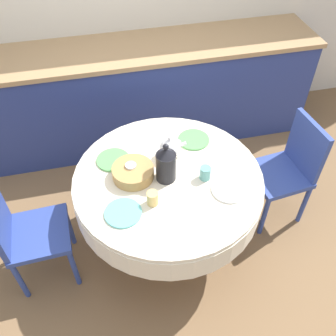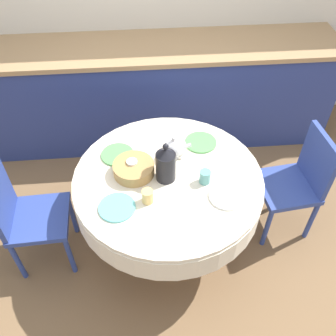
% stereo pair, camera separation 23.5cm
% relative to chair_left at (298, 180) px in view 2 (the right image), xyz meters
% --- Properties ---
extents(ground_plane, '(12.00, 12.00, 0.00)m').
position_rel_chair_left_xyz_m(ground_plane, '(-0.95, -0.11, -0.49)').
color(ground_plane, brown).
extents(kitchen_counter, '(3.24, 0.64, 0.96)m').
position_rel_chair_left_xyz_m(kitchen_counter, '(-0.95, 1.19, -0.01)').
color(kitchen_counter, navy).
rests_on(kitchen_counter, ground_plane).
extents(dining_table, '(1.24, 1.24, 0.72)m').
position_rel_chair_left_xyz_m(dining_table, '(-0.95, -0.11, 0.11)').
color(dining_table, tan).
rests_on(dining_table, ground_plane).
extents(chair_left, '(0.44, 0.44, 0.87)m').
position_rel_chair_left_xyz_m(chair_left, '(0.00, 0.00, 0.00)').
color(chair_left, '#2D428E').
rests_on(chair_left, ground_plane).
extents(chair_right, '(0.42, 0.42, 0.87)m').
position_rel_chair_left_xyz_m(chair_right, '(-1.91, -0.15, 0.00)').
color(chair_right, '#2D428E').
rests_on(chair_right, ground_plane).
extents(plate_near_left, '(0.22, 0.22, 0.01)m').
position_rel_chair_left_xyz_m(plate_near_left, '(-1.28, -0.34, 0.24)').
color(plate_near_left, '#60BCB7').
rests_on(plate_near_left, dining_table).
extents(cup_near_left, '(0.07, 0.07, 0.09)m').
position_rel_chair_left_xyz_m(cup_near_left, '(-1.09, -0.30, 0.28)').
color(cup_near_left, '#DBB766').
rests_on(cup_near_left, dining_table).
extents(plate_near_right, '(0.22, 0.22, 0.01)m').
position_rel_chair_left_xyz_m(plate_near_right, '(-0.61, -0.31, 0.24)').
color(plate_near_right, white).
rests_on(plate_near_right, dining_table).
extents(cup_near_right, '(0.07, 0.07, 0.09)m').
position_rel_chair_left_xyz_m(cup_near_right, '(-0.73, -0.17, 0.28)').
color(cup_near_right, '#5BA39E').
rests_on(cup_near_right, dining_table).
extents(plate_far_left, '(0.22, 0.22, 0.01)m').
position_rel_chair_left_xyz_m(plate_far_left, '(-1.28, 0.12, 0.24)').
color(plate_far_left, '#5BA85B').
rests_on(plate_far_left, dining_table).
extents(cup_far_left, '(0.07, 0.07, 0.09)m').
position_rel_chair_left_xyz_m(cup_far_left, '(-1.18, -0.04, 0.28)').
color(cup_far_left, white).
rests_on(cup_far_left, dining_table).
extents(plate_far_right, '(0.22, 0.22, 0.01)m').
position_rel_chair_left_xyz_m(plate_far_right, '(-0.70, 0.20, 0.24)').
color(plate_far_right, '#5BA85B').
rests_on(plate_far_right, dining_table).
extents(cup_far_right, '(0.07, 0.07, 0.09)m').
position_rel_chair_left_xyz_m(cup_far_right, '(-0.85, 0.11, 0.28)').
color(cup_far_right, white).
rests_on(cup_far_right, dining_table).
extents(coffee_carafe, '(0.13, 0.13, 0.29)m').
position_rel_chair_left_xyz_m(coffee_carafe, '(-0.97, -0.11, 0.36)').
color(coffee_carafe, black).
rests_on(coffee_carafe, dining_table).
extents(teapot, '(0.19, 0.14, 0.18)m').
position_rel_chair_left_xyz_m(teapot, '(-0.90, 0.08, 0.31)').
color(teapot, white).
rests_on(teapot, dining_table).
extents(bread_basket, '(0.27, 0.27, 0.08)m').
position_rel_chair_left_xyz_m(bread_basket, '(-1.17, -0.05, 0.27)').
color(bread_basket, '#AD844C').
rests_on(bread_basket, dining_table).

